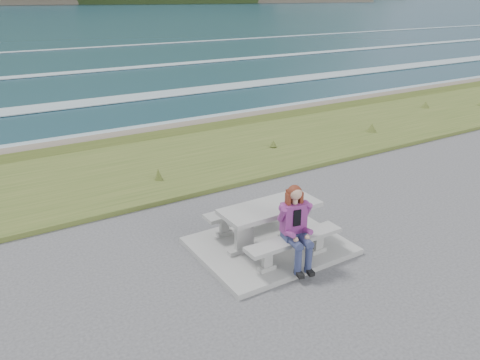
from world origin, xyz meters
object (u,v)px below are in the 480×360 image
object	(u,v)px
bench_landward	(294,243)
picnic_table	(270,214)
bench_seaward	(249,212)
seated_woman	(297,238)

from	to	relation	value
bench_landward	picnic_table	bearing A→B (deg)	90.00
bench_seaward	bench_landward	bearing A→B (deg)	-90.00
picnic_table	bench_seaward	bearing A→B (deg)	90.00
bench_landward	bench_seaward	xyz separation A→B (m)	(0.00, 1.40, 0.00)
picnic_table	bench_landward	xyz separation A→B (m)	(0.00, -0.70, -0.23)
picnic_table	bench_landward	bearing A→B (deg)	-90.00
bench_landward	seated_woman	world-z (taller)	seated_woman
picnic_table	bench_landward	world-z (taller)	picnic_table
bench_seaward	seated_woman	xyz separation A→B (m)	(-0.05, -1.53, 0.16)
bench_seaward	seated_woman	bearing A→B (deg)	-91.74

